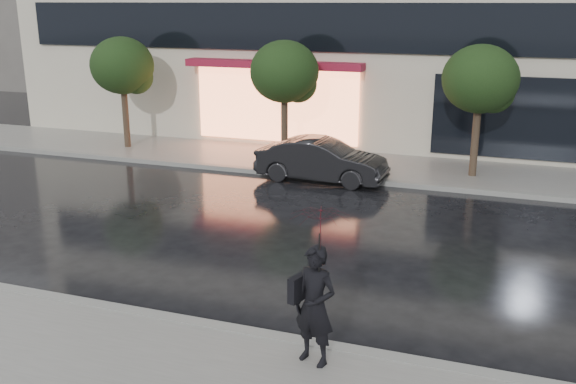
% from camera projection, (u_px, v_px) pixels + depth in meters
% --- Properties ---
extents(ground, '(120.00, 120.00, 0.00)m').
position_uv_depth(ground, '(254.00, 308.00, 11.23)').
color(ground, black).
rests_on(ground, ground).
extents(sidewalk_far, '(60.00, 3.50, 0.12)m').
position_uv_depth(sidewalk_far, '(375.00, 167.00, 20.47)').
color(sidewalk_far, slate).
rests_on(sidewalk_far, ground).
extents(curb_near, '(60.00, 0.25, 0.14)m').
position_uv_depth(curb_near, '(230.00, 331.00, 10.30)').
color(curb_near, gray).
rests_on(curb_near, ground).
extents(curb_far, '(60.00, 0.25, 0.14)m').
position_uv_depth(curb_far, '(363.00, 181.00, 18.89)').
color(curb_far, gray).
rests_on(curb_far, ground).
extents(tree_far_west, '(2.20, 2.20, 3.99)m').
position_uv_depth(tree_far_west, '(124.00, 68.00, 22.30)').
color(tree_far_west, '#33261C').
rests_on(tree_far_west, ground).
extents(tree_mid_west, '(2.20, 2.20, 3.99)m').
position_uv_depth(tree_mid_west, '(286.00, 74.00, 20.39)').
color(tree_mid_west, '#33261C').
rests_on(tree_mid_west, ground).
extents(tree_mid_east, '(2.20, 2.20, 3.99)m').
position_uv_depth(tree_mid_east, '(482.00, 82.00, 18.48)').
color(tree_mid_east, '#33261C').
rests_on(tree_mid_east, ground).
extents(parked_car, '(3.92, 1.53, 1.27)m').
position_uv_depth(parked_car, '(322.00, 160.00, 18.94)').
color(parked_car, black).
rests_on(parked_car, ground).
extents(pedestrian_with_umbrella, '(1.04, 1.05, 2.37)m').
position_uv_depth(pedestrian_with_umbrella, '(317.00, 270.00, 8.91)').
color(pedestrian_with_umbrella, black).
rests_on(pedestrian_with_umbrella, sidewalk_near).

